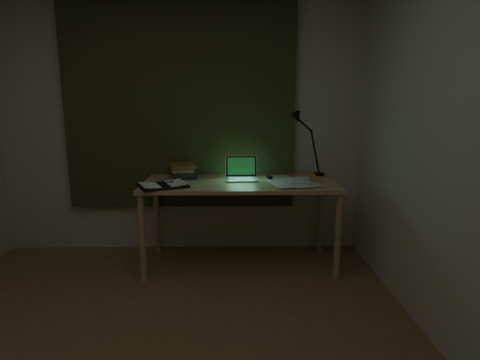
% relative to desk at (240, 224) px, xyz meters
% --- Properties ---
extents(wall_back, '(3.50, 0.00, 2.50)m').
position_rel_desk_xyz_m(wall_back, '(-0.56, 0.45, 0.86)').
color(wall_back, beige).
rests_on(wall_back, ground).
extents(curtain, '(2.20, 0.06, 2.00)m').
position_rel_desk_xyz_m(curtain, '(-0.56, 0.41, 1.06)').
color(curtain, '#293118').
rests_on(curtain, wall_back).
extents(desk, '(1.71, 0.75, 0.78)m').
position_rel_desk_xyz_m(desk, '(0.00, 0.00, 0.00)').
color(desk, tan).
rests_on(desk, floor).
extents(laptop, '(0.30, 0.34, 0.21)m').
position_rel_desk_xyz_m(laptop, '(0.02, 0.07, 0.50)').
color(laptop, silver).
rests_on(laptop, desk).
extents(open_textbook, '(0.46, 0.41, 0.03)m').
position_rel_desk_xyz_m(open_textbook, '(-0.64, -0.20, 0.41)').
color(open_textbook, white).
rests_on(open_textbook, desk).
extents(book_stack, '(0.26, 0.29, 0.14)m').
position_rel_desk_xyz_m(book_stack, '(-0.52, 0.19, 0.46)').
color(book_stack, white).
rests_on(book_stack, desk).
extents(loose_papers, '(0.40, 0.42, 0.02)m').
position_rel_desk_xyz_m(loose_papers, '(0.47, -0.01, 0.40)').
color(loose_papers, silver).
rests_on(loose_papers, desk).
extents(mouse, '(0.07, 0.10, 0.03)m').
position_rel_desk_xyz_m(mouse, '(0.27, 0.11, 0.41)').
color(mouse, black).
rests_on(mouse, desk).
extents(sticky_yellow, '(0.08, 0.08, 0.02)m').
position_rel_desk_xyz_m(sticky_yellow, '(0.70, 0.29, 0.40)').
color(sticky_yellow, yellow).
rests_on(sticky_yellow, desk).
extents(sticky_pink, '(0.09, 0.09, 0.01)m').
position_rel_desk_xyz_m(sticky_pink, '(0.50, 0.22, 0.40)').
color(sticky_pink, '#D85469').
rests_on(sticky_pink, desk).
extents(desk_lamp, '(0.44, 0.38, 0.58)m').
position_rel_desk_xyz_m(desk_lamp, '(0.77, 0.30, 0.68)').
color(desk_lamp, black).
rests_on(desk_lamp, desk).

